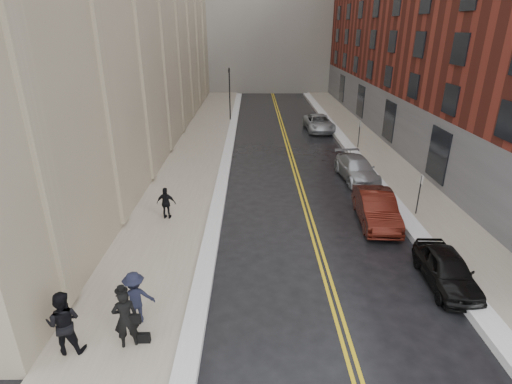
{
  "coord_description": "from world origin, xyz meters",
  "views": [
    {
      "loc": [
        -0.33,
        -10.11,
        8.9
      ],
      "look_at": [
        -0.18,
        7.41,
        1.6
      ],
      "focal_mm": 28.0,
      "sensor_mm": 36.0,
      "label": 1
    }
  ],
  "objects_px": {
    "car_black": "(447,269)",
    "pedestrian_c": "(166,203)",
    "car_silver_far": "(319,123)",
    "pedestrian_b": "(135,298)",
    "pedestrian_a": "(64,323)",
    "car_maroon": "(376,208)",
    "car_silver_near": "(357,169)",
    "pedestrian_main": "(125,318)"
  },
  "relations": [
    {
      "from": "car_maroon",
      "to": "car_silver_near",
      "type": "bearing_deg",
      "value": 89.09
    },
    {
      "from": "pedestrian_main",
      "to": "pedestrian_b",
      "type": "distance_m",
      "value": 1.05
    },
    {
      "from": "car_maroon",
      "to": "car_silver_near",
      "type": "height_order",
      "value": "car_maroon"
    },
    {
      "from": "car_black",
      "to": "pedestrian_c",
      "type": "distance_m",
      "value": 12.54
    },
    {
      "from": "pedestrian_b",
      "to": "pedestrian_a",
      "type": "bearing_deg",
      "value": 19.09
    },
    {
      "from": "pedestrian_b",
      "to": "pedestrian_main",
      "type": "bearing_deg",
      "value": 72.94
    },
    {
      "from": "car_silver_far",
      "to": "pedestrian_b",
      "type": "xyz_separation_m",
      "value": [
        -9.75,
        -25.85,
        0.34
      ]
    },
    {
      "from": "car_black",
      "to": "pedestrian_a",
      "type": "distance_m",
      "value": 12.93
    },
    {
      "from": "car_black",
      "to": "car_silver_near",
      "type": "distance_m",
      "value": 11.1
    },
    {
      "from": "car_silver_far",
      "to": "pedestrian_b",
      "type": "bearing_deg",
      "value": -112.62
    },
    {
      "from": "pedestrian_a",
      "to": "car_silver_near",
      "type": "bearing_deg",
      "value": -133.33
    },
    {
      "from": "pedestrian_main",
      "to": "car_maroon",
      "type": "bearing_deg",
      "value": -157.94
    },
    {
      "from": "car_black",
      "to": "car_silver_far",
      "type": "bearing_deg",
      "value": 94.99
    },
    {
      "from": "car_silver_far",
      "to": "pedestrian_main",
      "type": "relative_size",
      "value": 2.61
    },
    {
      "from": "car_silver_near",
      "to": "pedestrian_c",
      "type": "distance_m",
      "value": 12.14
    },
    {
      "from": "car_silver_far",
      "to": "car_maroon",
      "type": "bearing_deg",
      "value": -92.22
    },
    {
      "from": "pedestrian_b",
      "to": "pedestrian_c",
      "type": "height_order",
      "value": "pedestrian_b"
    },
    {
      "from": "car_silver_near",
      "to": "pedestrian_a",
      "type": "relative_size",
      "value": 2.35
    },
    {
      "from": "pedestrian_main",
      "to": "pedestrian_a",
      "type": "relative_size",
      "value": 0.97
    },
    {
      "from": "car_maroon",
      "to": "pedestrian_c",
      "type": "height_order",
      "value": "pedestrian_c"
    },
    {
      "from": "pedestrian_b",
      "to": "car_silver_near",
      "type": "bearing_deg",
      "value": -144.98
    },
    {
      "from": "car_maroon",
      "to": "car_silver_near",
      "type": "relative_size",
      "value": 0.98
    },
    {
      "from": "pedestrian_c",
      "to": "pedestrian_a",
      "type": "bearing_deg",
      "value": 87.1
    },
    {
      "from": "car_black",
      "to": "pedestrian_c",
      "type": "bearing_deg",
      "value": 157.18
    },
    {
      "from": "car_black",
      "to": "pedestrian_a",
      "type": "relative_size",
      "value": 1.9
    },
    {
      "from": "car_silver_far",
      "to": "pedestrian_b",
      "type": "distance_m",
      "value": 27.63
    },
    {
      "from": "car_maroon",
      "to": "car_silver_far",
      "type": "height_order",
      "value": "car_maroon"
    },
    {
      "from": "car_silver_far",
      "to": "pedestrian_b",
      "type": "relative_size",
      "value": 2.83
    },
    {
      "from": "car_silver_near",
      "to": "pedestrian_a",
      "type": "distance_m",
      "value": 18.66
    },
    {
      "from": "car_silver_near",
      "to": "pedestrian_c",
      "type": "xyz_separation_m",
      "value": [
        -10.69,
        -5.73,
        0.27
      ]
    },
    {
      "from": "car_maroon",
      "to": "car_black",
      "type": "bearing_deg",
      "value": -73.48
    },
    {
      "from": "car_silver_far",
      "to": "pedestrian_c",
      "type": "height_order",
      "value": "pedestrian_c"
    },
    {
      "from": "pedestrian_main",
      "to": "pedestrian_b",
      "type": "relative_size",
      "value": 1.08
    },
    {
      "from": "pedestrian_main",
      "to": "pedestrian_c",
      "type": "relative_size",
      "value": 1.21
    },
    {
      "from": "car_black",
      "to": "car_maroon",
      "type": "xyz_separation_m",
      "value": [
        -1.14,
        5.11,
        0.11
      ]
    },
    {
      "from": "car_black",
      "to": "pedestrian_a",
      "type": "xyz_separation_m",
      "value": [
        -12.48,
        -3.34,
        0.5
      ]
    },
    {
      "from": "pedestrian_main",
      "to": "pedestrian_b",
      "type": "bearing_deg",
      "value": -108.16
    },
    {
      "from": "car_silver_near",
      "to": "pedestrian_main",
      "type": "bearing_deg",
      "value": -130.07
    },
    {
      "from": "pedestrian_a",
      "to": "pedestrian_c",
      "type": "relative_size",
      "value": 1.25
    },
    {
      "from": "car_maroon",
      "to": "car_silver_far",
      "type": "distance_m",
      "value": 18.64
    },
    {
      "from": "pedestrian_a",
      "to": "car_silver_far",
      "type": "bearing_deg",
      "value": -116.81
    },
    {
      "from": "pedestrian_a",
      "to": "pedestrian_b",
      "type": "relative_size",
      "value": 1.12
    }
  ]
}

